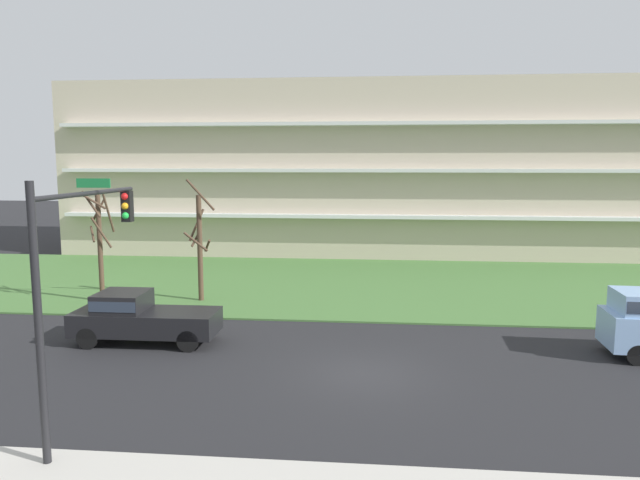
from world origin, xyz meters
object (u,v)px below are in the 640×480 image
Objects in this scene: pickup_black_center_left at (140,317)px; traffic_signal_mast at (76,263)px; tree_left at (200,244)px; tree_far_left at (100,239)px.

pickup_black_center_left is 0.84× the size of traffic_signal_mast.
traffic_signal_mast reaches higher than pickup_black_center_left.
tree_far_left is at bearing -172.35° from tree_left.
tree_left is 14.14m from traffic_signal_mast.
tree_left is at bearing 95.07° from traffic_signal_mast.
pickup_black_center_left is (4.39, -5.99, -2.10)m from tree_far_left.
tree_left reaches higher than tree_far_left.
tree_far_left reaches higher than pickup_black_center_left.
pickup_black_center_left is (-0.34, -6.62, -1.85)m from tree_left.
pickup_black_center_left is at bearing -92.96° from tree_left.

